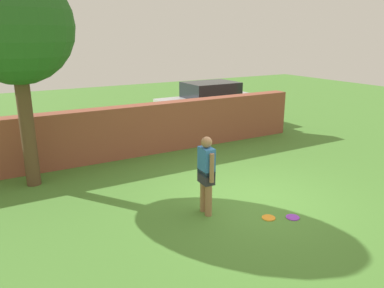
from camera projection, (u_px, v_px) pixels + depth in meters
ground_plane at (247, 200)px, 8.33m from camera, size 40.00×40.00×0.00m
brick_wall at (116, 133)px, 10.96m from camera, size 12.63×0.50×1.52m
tree at (15, 28)px, 8.18m from camera, size 2.55×2.55×4.97m
person at (206, 172)px, 7.47m from camera, size 0.25×0.54×1.62m
car at (210, 104)px, 14.97m from camera, size 4.21×1.95×1.72m
frisbee_purple at (293, 217)px, 7.52m from camera, size 0.27×0.27×0.02m
frisbee_orange at (269, 218)px, 7.50m from camera, size 0.27×0.27×0.02m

